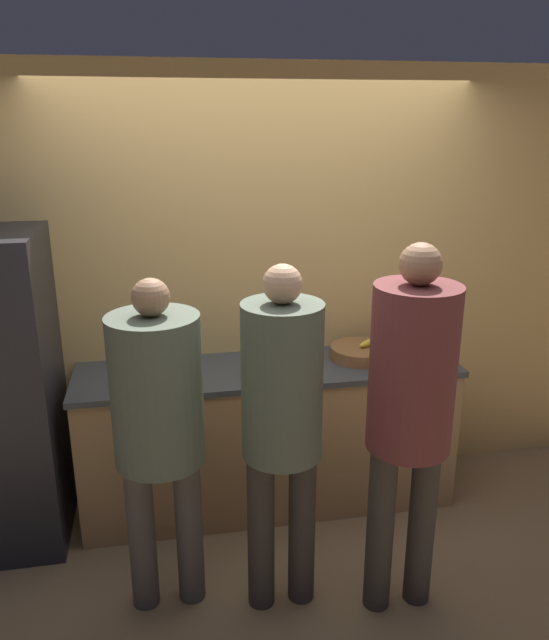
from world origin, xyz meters
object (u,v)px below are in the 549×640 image
(person_right, at_px, (410,399))
(fruit_bowl, at_px, (360,352))
(person_center, at_px, (282,412))
(person_left, at_px, (158,415))
(cup_blue, at_px, (181,358))
(utensil_crock, at_px, (398,343))
(bottle_green, at_px, (251,361))

(person_right, relative_size, fruit_bowl, 4.97)
(person_center, distance_m, fruit_bowl, 1.10)
(person_left, relative_size, cup_blue, 19.50)
(person_center, bearing_deg, person_left, 169.45)
(utensil_crock, bearing_deg, person_right, -109.09)
(person_left, distance_m, fruit_bowl, 1.44)
(utensil_crock, xyz_separation_m, bottle_green, (-0.94, -0.16, 0.02))
(person_right, height_order, fruit_bowl, person_right)
(person_center, distance_m, utensil_crock, 1.29)
(person_left, height_order, fruit_bowl, person_left)
(person_right, xyz_separation_m, fruit_bowl, (0.10, 0.99, -0.16))
(person_left, xyz_separation_m, bottle_green, (0.52, 0.64, -0.03))
(person_left, distance_m, bottle_green, 0.83)
(bottle_green, distance_m, cup_blue, 0.44)
(person_center, xyz_separation_m, cup_blue, (-0.41, 0.96, -0.09))
(person_center, bearing_deg, fruit_bowl, 52.93)
(person_center, height_order, utensil_crock, person_center)
(fruit_bowl, distance_m, utensil_crock, 0.26)
(person_right, height_order, bottle_green, person_right)
(person_right, relative_size, cup_blue, 21.31)
(person_right, relative_size, utensil_crock, 6.98)
(person_right, distance_m, cup_blue, 1.46)
(fruit_bowl, distance_m, bottle_green, 0.70)
(person_right, distance_m, utensil_crock, 1.09)
(person_right, bearing_deg, person_center, 168.14)
(bottle_green, bearing_deg, cup_blue, 150.45)
(person_center, relative_size, person_right, 0.95)
(utensil_crock, bearing_deg, person_center, -135.19)
(fruit_bowl, bearing_deg, person_left, -147.44)
(person_left, distance_m, cup_blue, 0.88)
(person_left, distance_m, utensil_crock, 1.67)
(utensil_crock, height_order, bottle_green, utensil_crock)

